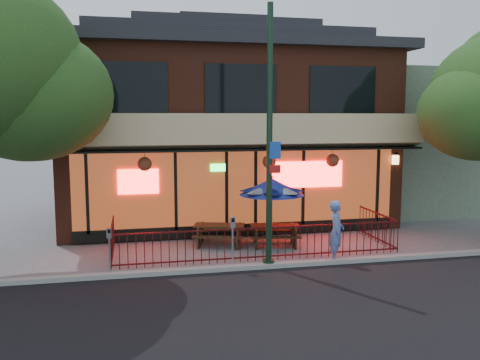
# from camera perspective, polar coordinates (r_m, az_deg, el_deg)

# --- Properties ---
(ground) EXTENTS (80.00, 80.00, 0.00)m
(ground) POSITION_cam_1_polar(r_m,az_deg,el_deg) (14.48, 2.80, -9.24)
(ground) COLOR gray
(ground) RESTS_ON ground
(curb) EXTENTS (80.00, 0.25, 0.12)m
(curb) POSITION_cam_1_polar(r_m,az_deg,el_deg) (14.00, 3.33, -9.56)
(curb) COLOR #999993
(curb) RESTS_ON ground
(restaurant_building) EXTENTS (12.96, 9.49, 8.05)m
(restaurant_building) POSITION_cam_1_polar(r_m,az_deg,el_deg) (20.85, -2.21, 7.26)
(restaurant_building) COLOR #602B1B
(restaurant_building) RESTS_ON ground
(neighbor_building) EXTENTS (6.00, 7.00, 6.00)m
(neighbor_building) POSITION_cam_1_polar(r_m,az_deg,el_deg) (24.62, 18.72, 4.25)
(neighbor_building) COLOR gray
(neighbor_building) RESTS_ON ground
(patio_fence) EXTENTS (8.44, 2.62, 1.00)m
(patio_fence) POSITION_cam_1_polar(r_m,az_deg,el_deg) (14.79, 2.31, -6.36)
(patio_fence) COLOR #450E10
(patio_fence) RESTS_ON ground
(street_light) EXTENTS (0.43, 0.32, 7.00)m
(street_light) POSITION_cam_1_polar(r_m,az_deg,el_deg) (13.54, 3.33, 3.18)
(street_light) COLOR black
(street_light) RESTS_ON ground
(picnic_table_left) EXTENTS (1.86, 1.61, 0.68)m
(picnic_table_left) POSITION_cam_1_polar(r_m,az_deg,el_deg) (16.21, -2.33, -5.83)
(picnic_table_left) COLOR #3D2916
(picnic_table_left) RESTS_ON ground
(picnic_table_right) EXTENTS (1.74, 1.45, 0.66)m
(picnic_table_right) POSITION_cam_1_polar(r_m,az_deg,el_deg) (16.23, 3.93, -5.86)
(picnic_table_right) COLOR black
(picnic_table_right) RESTS_ON ground
(patio_umbrella) EXTENTS (1.99, 2.00, 2.28)m
(patio_umbrella) POSITION_cam_1_polar(r_m,az_deg,el_deg) (15.61, 3.59, -0.74)
(patio_umbrella) COLOR gray
(patio_umbrella) RESTS_ON ground
(pedestrian) EXTENTS (0.64, 0.75, 1.75)m
(pedestrian) POSITION_cam_1_polar(r_m,az_deg,el_deg) (14.57, 10.76, -5.70)
(pedestrian) COLOR #5C77B8
(pedestrian) RESTS_ON ground
(parking_meter_near) EXTENTS (0.14, 0.12, 1.43)m
(parking_meter_near) POSITION_cam_1_polar(r_m,az_deg,el_deg) (13.64, -0.83, -6.05)
(parking_meter_near) COLOR #95999D
(parking_meter_near) RESTS_ON ground
(parking_meter_far) EXTENTS (0.13, 0.12, 1.27)m
(parking_meter_far) POSITION_cam_1_polar(r_m,az_deg,el_deg) (13.43, -14.45, -6.96)
(parking_meter_far) COLOR gray
(parking_meter_far) RESTS_ON ground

